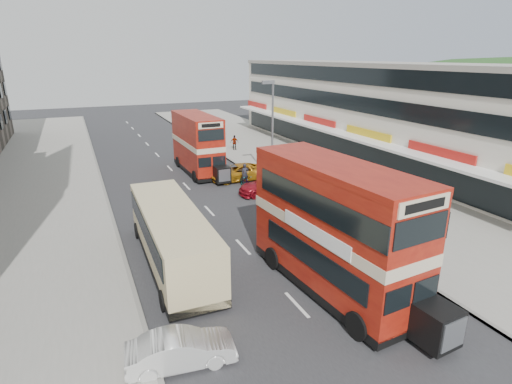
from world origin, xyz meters
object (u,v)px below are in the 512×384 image
street_lamp (272,125)px  bus_main (335,228)px  car_left_front (181,350)px  car_right_a (270,185)px  coach (172,235)px  pedestrian_far (234,142)px  bus_second (198,144)px  cyclist (245,180)px  car_right_c (206,143)px  pedestrian_near (317,181)px  car_right_b (238,172)px

street_lamp → bus_main: bearing=-106.2°
car_left_front → car_right_a: bearing=-28.2°
street_lamp → car_right_a: bearing=-117.2°
coach → car_right_a: (9.18, 7.97, -0.88)m
car_left_front → pedestrian_far: pedestrian_far is taller
bus_second → car_right_a: bus_second is taller
pedestrian_far → cyclist: bearing=-102.1°
car_right_a → cyclist: (-1.15, 2.13, -0.06)m
car_left_front → car_right_c: (10.86, 32.05, 0.06)m
coach → car_left_front: coach is taller
bus_main → coach: 7.95m
bus_second → pedestrian_far: (6.01, 6.78, -1.66)m
coach → cyclist: bearing=52.4°
street_lamp → bus_main: 16.22m
car_left_front → car_right_a: size_ratio=0.76×
street_lamp → car_left_front: (-11.79, -17.51, -4.18)m
street_lamp → pedestrian_far: size_ratio=5.18×
bus_main → car_right_a: bus_main is taller
car_right_a → pedestrian_near: pedestrian_near is taller
bus_second → car_left_front: bearing=71.4°
car_right_a → pedestrian_far: 15.06m
coach → car_right_c: (9.46, 24.89, -0.92)m
coach → cyclist: 12.94m
coach → cyclist: (8.03, 10.11, -0.94)m
coach → car_left_front: bearing=-100.1°
street_lamp → bus_second: (-4.43, 5.65, -2.19)m
street_lamp → pedestrian_near: bearing=-68.0°
car_left_front → pedestrian_near: pedestrian_near is taller
car_right_b → car_right_c: (1.15, 12.63, -0.01)m
bus_second → pedestrian_near: bus_second is taller
bus_second → coach: 17.10m
coach → car_right_c: size_ratio=2.62×
car_left_front → car_right_b: size_ratio=0.75×
street_lamp → bus_second: 7.50m
pedestrian_near → pedestrian_far: pedestrian_near is taller
bus_main → car_left_front: 7.93m
bus_second → car_left_front: (-7.37, -23.15, -1.99)m
car_right_b → coach: bearing=-32.3°
car_right_b → cyclist: (-0.28, -2.15, -0.03)m
bus_main → pedestrian_near: (6.18, 11.27, -1.79)m
car_right_b → cyclist: bearing=-5.6°
street_lamp → bus_main: size_ratio=0.80×
pedestrian_near → street_lamp: bearing=-64.2°
pedestrian_far → street_lamp: bearing=-92.0°
street_lamp → pedestrian_far: (1.58, 12.43, -3.85)m
bus_main → car_right_a: (3.27, 13.11, -2.22)m
bus_second → car_right_a: bearing=110.8°
street_lamp → car_right_a: 4.88m
coach → bus_main: bearing=-40.1°
car_right_b → car_right_c: size_ratio=1.25×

